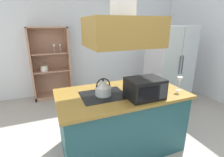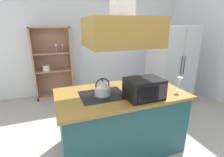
# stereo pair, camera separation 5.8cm
# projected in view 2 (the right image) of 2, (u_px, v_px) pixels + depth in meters

# --- Properties ---
(wall_back) EXTENTS (6.00, 0.12, 2.70)m
(wall_back) POSITION_uv_depth(u_px,v_px,m) (81.00, 42.00, 4.58)
(wall_back) COLOR silver
(wall_back) RESTS_ON ground
(kitchen_island) EXTENTS (1.78, 0.99, 0.90)m
(kitchen_island) POSITION_uv_depth(u_px,v_px,m) (120.00, 120.00, 2.51)
(kitchen_island) COLOR #1F494E
(kitchen_island) RESTS_ON ground
(range_hood) EXTENTS (0.90, 0.70, 1.16)m
(range_hood) POSITION_uv_depth(u_px,v_px,m) (122.00, 24.00, 2.10)
(range_hood) COLOR olive
(refrigerator) EXTENTS (0.90, 0.77, 1.79)m
(refrigerator) POSITION_uv_depth(u_px,v_px,m) (170.00, 65.00, 3.98)
(refrigerator) COLOR #B6B2B9
(refrigerator) RESTS_ON ground
(dish_cabinet) EXTENTS (0.92, 0.40, 1.76)m
(dish_cabinet) POSITION_uv_depth(u_px,v_px,m) (53.00, 67.00, 4.29)
(dish_cabinet) COLOR #A5755B
(dish_cabinet) RESTS_ON ground
(kettle) EXTENTS (0.21, 0.21, 0.24)m
(kettle) POSITION_uv_depth(u_px,v_px,m) (103.00, 88.00, 2.25)
(kettle) COLOR #B6BCBE
(kettle) RESTS_ON kitchen_island
(cutting_board) EXTENTS (0.35, 0.26, 0.02)m
(cutting_board) POSITION_uv_depth(u_px,v_px,m) (138.00, 86.00, 2.58)
(cutting_board) COLOR #B57C56
(cutting_board) RESTS_ON kitchen_island
(microwave) EXTENTS (0.46, 0.35, 0.26)m
(microwave) POSITION_uv_depth(u_px,v_px,m) (144.00, 89.00, 2.16)
(microwave) COLOR black
(microwave) RESTS_ON kitchen_island
(wine_glass_on_counter) EXTENTS (0.08, 0.08, 0.21)m
(wine_glass_on_counter) POSITION_uv_depth(u_px,v_px,m) (180.00, 81.00, 2.38)
(wine_glass_on_counter) COLOR silver
(wine_glass_on_counter) RESTS_ON kitchen_island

